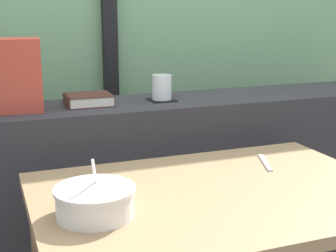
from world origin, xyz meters
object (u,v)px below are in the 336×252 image
at_px(breakfast_table, 215,229).
at_px(juice_glass, 162,88).
at_px(coaster_square, 162,100).
at_px(closed_book, 88,100).
at_px(soup_bowl, 95,202).
at_px(fork_utensil, 265,163).

height_order(breakfast_table, juice_glass, juice_glass).
bearing_deg(coaster_square, closed_book, 176.27).
bearing_deg(soup_bowl, fork_utensil, 18.96).
distance_m(coaster_square, juice_glass, 0.05).
distance_m(juice_glass, soup_bowl, 0.83).
distance_m(breakfast_table, juice_glass, 0.72).
distance_m(breakfast_table, closed_book, 0.75).
relative_size(juice_glass, soup_bowl, 0.48).
bearing_deg(soup_bowl, closed_book, 79.17).
height_order(breakfast_table, closed_book, closed_book).
xyz_separation_m(coaster_square, soup_bowl, (-0.43, -0.69, -0.11)).
distance_m(juice_glass, fork_utensil, 0.55).
bearing_deg(fork_utensil, closed_book, 154.70).
height_order(coaster_square, fork_utensil, coaster_square).
xyz_separation_m(juice_glass, soup_bowl, (-0.43, -0.69, -0.16)).
relative_size(breakfast_table, closed_book, 5.83).
height_order(coaster_square, closed_book, closed_book).
xyz_separation_m(juice_glass, fork_utensil, (0.19, -0.48, -0.19)).
distance_m(breakfast_table, fork_utensil, 0.34).
relative_size(coaster_square, closed_book, 0.57).
height_order(juice_glass, closed_book, juice_glass).
bearing_deg(breakfast_table, closed_book, 108.61).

